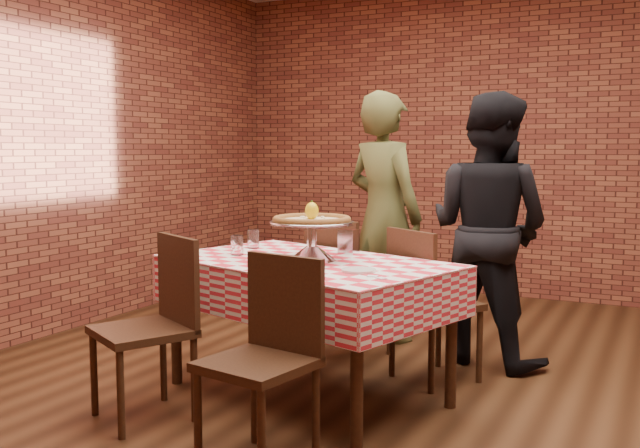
# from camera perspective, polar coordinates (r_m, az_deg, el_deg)

# --- Properties ---
(ground) EXTENTS (6.00, 6.00, 0.00)m
(ground) POSITION_cam_1_polar(r_m,az_deg,el_deg) (4.12, 6.37, -13.37)
(ground) COLOR black
(ground) RESTS_ON ground
(back_wall) EXTENTS (5.50, 0.00, 5.50)m
(back_wall) POSITION_cam_1_polar(r_m,az_deg,el_deg) (6.78, 15.32, 6.52)
(back_wall) COLOR maroon
(back_wall) RESTS_ON ground
(table) EXTENTS (1.74, 1.33, 0.75)m
(table) POSITION_cam_1_polar(r_m,az_deg,el_deg) (4.00, -1.06, -8.32)
(table) COLOR #3A2312
(table) RESTS_ON ground
(tablecloth) EXTENTS (1.79, 1.38, 0.26)m
(tablecloth) POSITION_cam_1_polar(r_m,az_deg,el_deg) (3.94, -1.07, -4.79)
(tablecloth) COLOR red
(tablecloth) RESTS_ON table
(pizza_stand) EXTENTS (0.61, 0.61, 0.21)m
(pizza_stand) POSITION_cam_1_polar(r_m,az_deg,el_deg) (3.90, -0.65, -1.37)
(pizza_stand) COLOR silver
(pizza_stand) RESTS_ON tablecloth
(pizza) EXTENTS (0.56, 0.56, 0.03)m
(pizza) POSITION_cam_1_polar(r_m,az_deg,el_deg) (3.89, -0.66, 0.25)
(pizza) COLOR beige
(pizza) RESTS_ON pizza_stand
(lemon) EXTENTS (0.10, 0.10, 0.10)m
(lemon) POSITION_cam_1_polar(r_m,az_deg,el_deg) (3.88, -0.66, 1.05)
(lemon) COLOR yellow
(lemon) RESTS_ON pizza
(water_glass_left) EXTENTS (0.09, 0.09, 0.11)m
(water_glass_left) POSITION_cam_1_polar(r_m,az_deg,el_deg) (4.13, -6.62, -1.68)
(water_glass_left) COLOR white
(water_glass_left) RESTS_ON tablecloth
(water_glass_right) EXTENTS (0.09, 0.09, 0.11)m
(water_glass_right) POSITION_cam_1_polar(r_m,az_deg,el_deg) (4.40, -5.33, -1.19)
(water_glass_right) COLOR white
(water_glass_right) RESTS_ON tablecloth
(side_plate) EXTENTS (0.21, 0.21, 0.01)m
(side_plate) POSITION_cam_1_polar(r_m,az_deg,el_deg) (3.56, 3.10, -3.70)
(side_plate) COLOR white
(side_plate) RESTS_ON tablecloth
(sweetener_packet_a) EXTENTS (0.05, 0.04, 0.00)m
(sweetener_packet_a) POSITION_cam_1_polar(r_m,az_deg,el_deg) (3.42, 4.20, -4.16)
(sweetener_packet_a) COLOR white
(sweetener_packet_a) RESTS_ON tablecloth
(sweetener_packet_b) EXTENTS (0.06, 0.06, 0.00)m
(sweetener_packet_b) POSITION_cam_1_polar(r_m,az_deg,el_deg) (3.37, 4.91, -4.32)
(sweetener_packet_b) COLOR white
(sweetener_packet_b) RESTS_ON tablecloth
(condiment_caddy) EXTENTS (0.11, 0.09, 0.14)m
(condiment_caddy) POSITION_cam_1_polar(r_m,az_deg,el_deg) (4.15, 2.29, -1.41)
(condiment_caddy) COLOR silver
(condiment_caddy) RESTS_ON tablecloth
(chair_near_left) EXTENTS (0.59, 0.59, 0.92)m
(chair_near_left) POSITION_cam_1_polar(r_m,az_deg,el_deg) (3.74, -13.95, -8.15)
(chair_near_left) COLOR #3A2312
(chair_near_left) RESTS_ON ground
(chair_near_right) EXTENTS (0.49, 0.49, 0.90)m
(chair_near_right) POSITION_cam_1_polar(r_m,az_deg,el_deg) (3.12, -5.03, -11.08)
(chair_near_right) COLOR #3A2312
(chair_near_right) RESTS_ON ground
(chair_far_left) EXTENTS (0.53, 0.53, 0.92)m
(chair_far_left) POSITION_cam_1_polar(r_m,az_deg,el_deg) (4.73, 2.40, -5.04)
(chair_far_left) COLOR #3A2312
(chair_far_left) RESTS_ON ground
(chair_far_right) EXTENTS (0.58, 0.58, 0.90)m
(chair_far_right) POSITION_cam_1_polar(r_m,az_deg,el_deg) (4.29, 9.20, -6.34)
(chair_far_right) COLOR #3A2312
(chair_far_right) RESTS_ON ground
(diner_olive) EXTENTS (0.75, 0.63, 1.77)m
(diner_olive) POSITION_cam_1_polar(r_m,az_deg,el_deg) (5.14, 5.13, 0.62)
(diner_olive) COLOR #474924
(diner_olive) RESTS_ON ground
(diner_black) EXTENTS (0.99, 0.87, 1.71)m
(diner_black) POSITION_cam_1_polar(r_m,az_deg,el_deg) (4.67, 13.27, -0.39)
(diner_black) COLOR black
(diner_black) RESTS_ON ground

